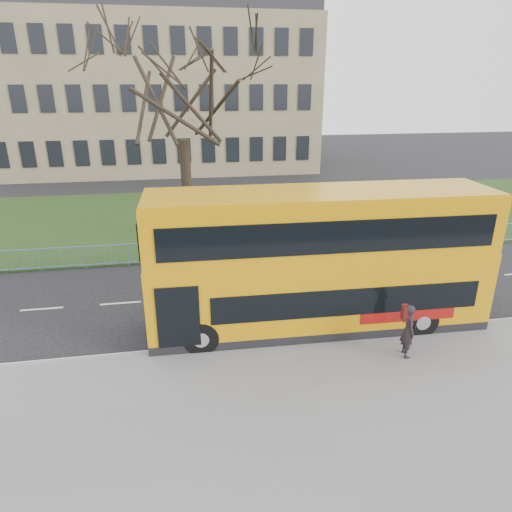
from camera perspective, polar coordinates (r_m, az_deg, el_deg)
The scene contains 9 objects.
ground at distance 17.18m, azimuth 2.93°, elevation -8.13°, with size 120.00×120.00×0.00m, color black.
pavement at distance 11.93m, azimuth 10.51°, elevation -23.53°, with size 80.00×10.50×0.12m, color slate.
kerb at distance 15.85m, azimuth 4.15°, elevation -10.59°, with size 80.00×0.20×0.14m, color gray.
grass_verge at distance 30.29m, azimuth -2.88°, elevation 5.06°, with size 80.00×15.40×0.08m, color #193312.
guard_railing at distance 22.87m, azimuth -0.58°, elevation 1.05°, with size 40.00×0.12×1.10m, color #6D9BC2, non-canonical shape.
bare_tree at distance 24.70m, azimuth -9.13°, elevation 16.52°, with size 9.03×9.03×12.89m, color black, non-canonical shape.
civic_building at distance 49.67m, azimuth -12.17°, elevation 19.03°, with size 30.00×15.00×14.00m, color #7A6B4D.
yellow_bus at distance 15.91m, azimuth 7.89°, elevation -0.26°, with size 11.82×3.06×4.93m.
pedestrian at distance 15.32m, azimuth 18.51°, elevation -8.83°, with size 0.65×0.43×1.79m, color black.
Camera 1 is at (-3.36, -14.63, 8.37)m, focal length 32.00 mm.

